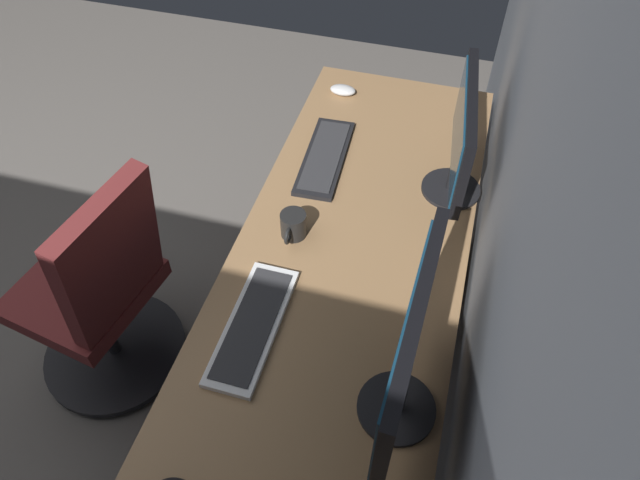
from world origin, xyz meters
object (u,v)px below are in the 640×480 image
keyboard_spare (325,157)px  mouse_main (343,90)px  monitor_primary (462,138)px  keyboard_main (253,325)px  monitor_secondary (407,356)px  coffee_mug (293,225)px  drawer_pedestal (363,287)px  office_chair (101,298)px

keyboard_spare → mouse_main: (-0.41, -0.04, 0.01)m
monitor_primary → keyboard_main: size_ratio=1.19×
monitor_secondary → coffee_mug: monitor_secondary is taller
drawer_pedestal → coffee_mug: bearing=-57.0°
monitor_primary → mouse_main: size_ratio=4.80×
monitor_primary → mouse_main: 0.70m
monitor_secondary → keyboard_main: monitor_secondary is taller
mouse_main → coffee_mug: 0.79m
drawer_pedestal → keyboard_spare: size_ratio=1.63×
coffee_mug → office_chair: bearing=-69.4°
drawer_pedestal → keyboard_main: bearing=-23.6°
monitor_secondary → keyboard_spare: size_ratio=1.27×
keyboard_main → mouse_main: (-1.15, -0.04, 0.01)m
office_chair → coffee_mug: bearing=110.6°
monitor_secondary → mouse_main: monitor_secondary is taller
drawer_pedestal → monitor_primary: (-0.20, 0.24, 0.61)m
monitor_secondary → keyboard_spare: bearing=-153.8°
mouse_main → office_chair: 1.22m
drawer_pedestal → keyboard_spare: (-0.24, -0.22, 0.39)m
coffee_mug → keyboard_spare: bearing=-179.7°
monitor_primary → office_chair: bearing=-61.9°
keyboard_main → mouse_main: mouse_main is taller
coffee_mug → office_chair: (0.24, -0.64, -0.32)m
monitor_primary → office_chair: 1.33m
mouse_main → keyboard_main: bearing=1.8°
office_chair → keyboard_main: bearing=78.9°
monitor_primary → coffee_mug: (0.34, -0.45, -0.18)m
drawer_pedestal → office_chair: (0.38, -0.85, 0.11)m
monitor_primary → coffee_mug: size_ratio=4.07×
coffee_mug → keyboard_main: bearing=-0.5°
drawer_pedestal → keyboard_spare: keyboard_spare is taller
monitor_primary → keyboard_spare: monitor_primary is taller
keyboard_main → coffee_mug: coffee_mug is taller
keyboard_main → keyboard_spare: (-0.74, 0.00, 0.00)m
keyboard_main → office_chair: 0.71m
monitor_secondary → office_chair: monitor_secondary is taller
drawer_pedestal → monitor_primary: size_ratio=1.39×
monitor_primary → office_chair: (0.58, -1.09, -0.50)m
monitor_secondary → coffee_mug: bearing=-139.1°
keyboard_spare → office_chair: (0.62, -0.64, -0.28)m
keyboard_main → office_chair: size_ratio=0.43×
drawer_pedestal → mouse_main: bearing=-158.2°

